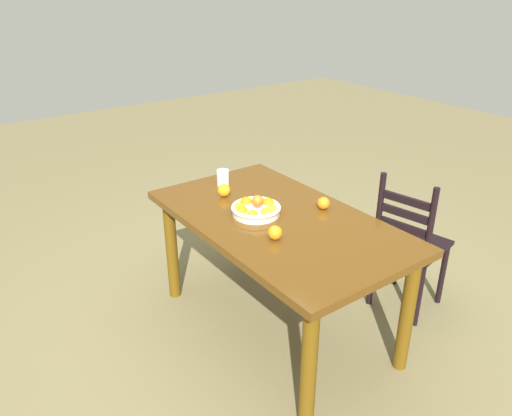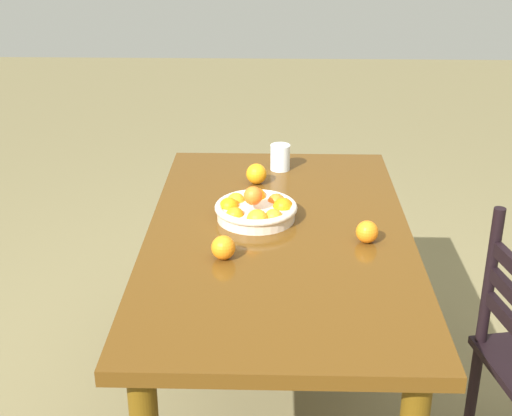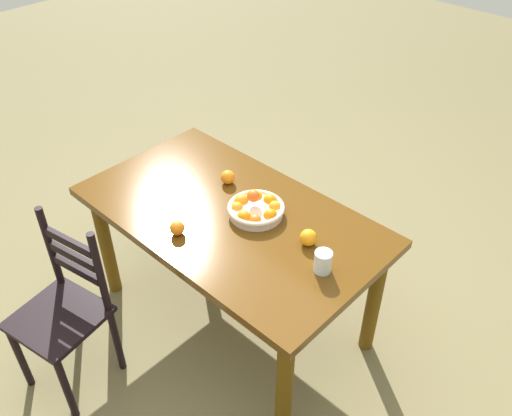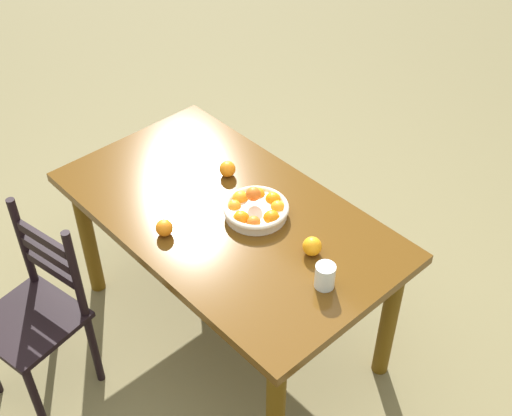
{
  "view_description": "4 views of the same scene",
  "coord_description": "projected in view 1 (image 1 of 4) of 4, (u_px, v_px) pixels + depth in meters",
  "views": [
    {
      "loc": [
        1.92,
        -1.54,
        1.96
      ],
      "look_at": [
        -0.1,
        -0.08,
        0.79
      ],
      "focal_mm": 34.75,
      "sensor_mm": 36.0,
      "label": 1
    },
    {
      "loc": [
        2.14,
        -0.02,
        1.79
      ],
      "look_at": [
        -0.1,
        -0.08,
        0.79
      ],
      "focal_mm": 51.17,
      "sensor_mm": 36.0,
      "label": 2
    },
    {
      "loc": [
        -1.52,
        1.41,
        2.4
      ],
      "look_at": [
        -0.1,
        -0.08,
        0.79
      ],
      "focal_mm": 37.99,
      "sensor_mm": 36.0,
      "label": 3
    },
    {
      "loc": [
        -1.68,
        1.38,
        2.64
      ],
      "look_at": [
        -0.1,
        -0.08,
        0.79
      ],
      "focal_mm": 47.42,
      "sensor_mm": 36.0,
      "label": 4
    }
  ],
  "objects": [
    {
      "name": "ground_plane",
      "position": [
        276.0,
        326.0,
        3.05
      ],
      "size": [
        12.0,
        12.0,
        0.0
      ],
      "primitive_type": "plane",
      "color": "olive"
    },
    {
      "name": "dining_table",
      "position": [
        278.0,
        234.0,
        2.78
      ],
      "size": [
        1.52,
        0.86,
        0.75
      ],
      "color": "#54330F",
      "rests_on": "ground"
    },
    {
      "name": "chair_near_window",
      "position": [
        409.0,
        246.0,
        3.06
      ],
      "size": [
        0.44,
        0.44,
        0.92
      ],
      "rotation": [
        0.0,
        0.0,
        3.33
      ],
      "color": "black",
      "rests_on": "ground"
    },
    {
      "name": "fruit_bowl",
      "position": [
        256.0,
        209.0,
        2.76
      ],
      "size": [
        0.28,
        0.28,
        0.13
      ],
      "color": "beige",
      "rests_on": "dining_table"
    },
    {
      "name": "orange_loose_0",
      "position": [
        323.0,
        203.0,
        2.82
      ],
      "size": [
        0.07,
        0.07,
        0.07
      ],
      "primitive_type": "sphere",
      "color": "orange",
      "rests_on": "dining_table"
    },
    {
      "name": "orange_loose_1",
      "position": [
        275.0,
        233.0,
        2.49
      ],
      "size": [
        0.07,
        0.07,
        0.07
      ],
      "primitive_type": "sphere",
      "color": "orange",
      "rests_on": "dining_table"
    },
    {
      "name": "orange_loose_2",
      "position": [
        224.0,
        190.0,
        2.99
      ],
      "size": [
        0.08,
        0.08,
        0.08
      ],
      "primitive_type": "sphere",
      "color": "orange",
      "rests_on": "dining_table"
    },
    {
      "name": "drinking_glass",
      "position": [
        223.0,
        178.0,
        3.14
      ],
      "size": [
        0.08,
        0.08,
        0.1
      ],
      "primitive_type": "cylinder",
      "color": "silver",
      "rests_on": "dining_table"
    }
  ]
}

